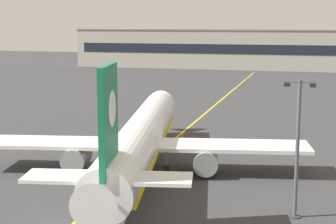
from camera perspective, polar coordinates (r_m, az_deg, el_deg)
taxiway_centreline at (r=65.93m, az=0.54°, el=-3.00°), size 0.47×180.00×0.01m
airliner_foreground at (r=51.31m, az=-2.91°, el=-2.83°), size 32.34×41.29×11.65m
apron_lamp_post at (r=40.40m, az=13.52°, el=-3.54°), size 2.24×0.90×10.26m
safety_cone_by_nose_gear at (r=67.89m, az=1.51°, el=-2.41°), size 0.44×0.44×0.55m
terminal_building at (r=165.11m, az=9.84°, el=6.56°), size 114.72×12.40×11.90m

